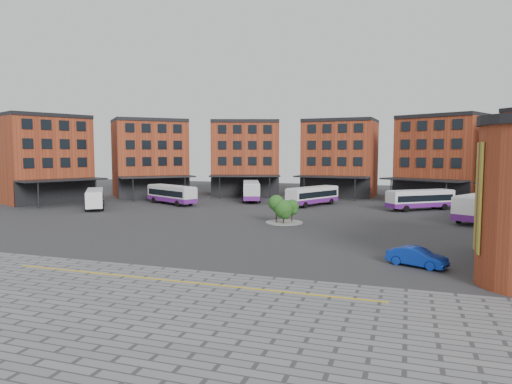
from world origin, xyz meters
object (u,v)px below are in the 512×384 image
(tree_island, at_px, (283,209))
(bus_f, at_px, (485,206))
(bus_a, at_px, (95,197))
(blue_car, at_px, (417,257))
(bus_b, at_px, (172,194))
(bus_c, at_px, (251,190))
(bus_d, at_px, (313,196))
(bus_e, at_px, (420,199))

(tree_island, xyz_separation_m, bus_f, (22.66, 9.47, 0.07))
(bus_a, relative_size, blue_car, 2.18)
(bus_b, distance_m, blue_car, 47.50)
(bus_c, bearing_deg, bus_d, -38.56)
(bus_a, height_order, bus_f, bus_f)
(tree_island, relative_size, bus_f, 0.38)
(blue_car, bearing_deg, bus_d, 46.09)
(bus_c, xyz_separation_m, bus_e, (27.44, -4.36, -0.21))
(tree_island, height_order, bus_f, same)
(bus_b, bearing_deg, bus_f, -67.12)
(bus_d, bearing_deg, bus_c, -172.41)
(tree_island, xyz_separation_m, bus_b, (-22.31, 13.62, -0.12))
(bus_c, relative_size, bus_f, 1.02)
(bus_a, relative_size, bus_b, 0.88)
(bus_b, relative_size, blue_car, 2.48)
(tree_island, relative_size, bus_d, 0.42)
(bus_a, xyz_separation_m, blue_car, (44.99, -21.43, -0.96))
(bus_f, bearing_deg, blue_car, -77.47)
(bus_b, height_order, bus_e, bus_b)
(bus_a, bearing_deg, bus_f, -31.72)
(bus_f, bearing_deg, tree_island, -127.30)
(blue_car, bearing_deg, bus_f, 5.70)
(bus_b, relative_size, bus_d, 1.02)
(bus_d, distance_m, bus_f, 24.88)
(blue_car, bearing_deg, tree_island, 64.85)
(bus_d, bearing_deg, bus_f, 3.79)
(bus_a, xyz_separation_m, bus_c, (18.55, 17.68, 0.12))
(bus_f, bearing_deg, bus_c, -171.04)
(bus_d, bearing_deg, tree_island, -62.83)
(bus_a, distance_m, bus_e, 47.88)
(tree_island, distance_m, blue_car, 21.89)
(bus_d, distance_m, bus_e, 15.90)
(bus_d, distance_m, blue_car, 38.28)
(tree_island, relative_size, bus_c, 0.37)
(bus_b, bearing_deg, bus_e, -54.63)
(bus_c, bearing_deg, bus_a, -156.44)
(bus_e, relative_size, blue_car, 2.25)
(bus_b, bearing_deg, bus_d, -48.29)
(bus_a, bearing_deg, bus_e, -20.29)
(bus_b, xyz_separation_m, bus_c, (10.41, 9.15, 0.15))
(bus_a, height_order, bus_d, bus_d)
(blue_car, bearing_deg, bus_e, 21.53)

